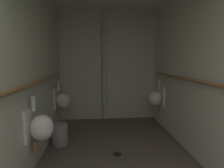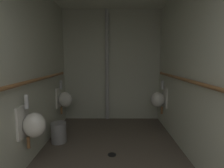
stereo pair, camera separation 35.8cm
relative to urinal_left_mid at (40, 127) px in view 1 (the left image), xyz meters
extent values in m
cube|color=beige|center=(-0.18, -0.02, 0.71)|extent=(0.06, 4.45, 2.73)
cube|color=beige|center=(2.28, -0.02, 0.71)|extent=(0.06, 4.45, 2.73)
cube|color=beige|center=(1.05, 2.18, 0.71)|extent=(2.52, 0.06, 2.73)
ellipsoid|color=silver|center=(0.02, 0.00, -0.01)|extent=(0.30, 0.26, 0.34)
cube|color=silver|center=(-0.13, 0.00, 0.04)|extent=(0.03, 0.30, 0.44)
cylinder|color=silver|center=(-0.07, 0.00, 0.30)|extent=(0.06, 0.06, 0.16)
sphere|color=silver|center=(-0.07, 0.00, 0.38)|extent=(0.06, 0.06, 0.06)
cylinder|color=#936038|center=(-0.08, 0.00, -0.26)|extent=(0.04, 0.04, 0.16)
ellipsoid|color=silver|center=(0.02, 1.55, -0.01)|extent=(0.30, 0.26, 0.34)
cube|color=silver|center=(-0.13, 1.55, 0.04)|extent=(0.03, 0.30, 0.44)
cylinder|color=silver|center=(-0.07, 1.55, 0.30)|extent=(0.06, 0.06, 0.16)
sphere|color=silver|center=(-0.07, 1.55, 0.38)|extent=(0.06, 0.06, 0.06)
cylinder|color=#936038|center=(-0.08, 1.55, -0.26)|extent=(0.04, 0.04, 0.16)
ellipsoid|color=silver|center=(2.08, 1.56, -0.01)|extent=(0.30, 0.26, 0.34)
cube|color=silver|center=(2.23, 1.56, 0.04)|extent=(0.03, 0.30, 0.44)
cylinder|color=silver|center=(2.17, 1.56, 0.30)|extent=(0.06, 0.06, 0.16)
sphere|color=silver|center=(2.17, 1.56, 0.38)|extent=(0.06, 0.06, 0.06)
cylinder|color=#936038|center=(2.18, 1.56, -0.26)|extent=(0.04, 0.04, 0.16)
cylinder|color=#936038|center=(-0.09, -0.04, 0.56)|extent=(0.05, 3.57, 0.05)
sphere|color=#936038|center=(-0.09, 1.75, 0.56)|extent=(0.06, 0.06, 0.06)
cylinder|color=#936038|center=(2.19, -0.04, 0.56)|extent=(0.05, 3.60, 0.05)
sphere|color=#936038|center=(2.19, 1.76, 0.56)|extent=(0.06, 0.06, 0.06)
cylinder|color=#B2B2B2|center=(0.93, 2.07, 0.71)|extent=(0.08, 0.08, 2.68)
cylinder|color=black|center=(1.07, 0.38, -0.65)|extent=(0.14, 0.14, 0.01)
cylinder|color=gray|center=(0.08, 0.82, -0.47)|extent=(0.28, 0.28, 0.37)
camera|label=1|loc=(0.73, -2.27, 0.86)|focal=28.20mm
camera|label=2|loc=(1.09, -2.27, 0.86)|focal=28.20mm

